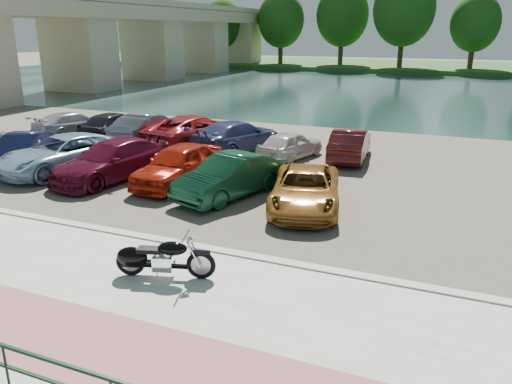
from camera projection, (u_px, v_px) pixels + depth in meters
ground at (155, 284)px, 11.33m from camera, size 200.00×200.00×0.00m
promenade at (128, 304)px, 10.44m from camera, size 60.00×6.00×0.10m
pink_path at (78, 341)px, 9.11m from camera, size 60.00×2.00×0.01m
kerb at (198, 248)px, 13.07m from camera, size 60.00×0.30×0.14m
parking_lot at (302, 167)px, 20.98m from camera, size 60.00×18.00×0.04m
river at (397, 92)px, 46.43m from camera, size 120.00×40.00×0.00m
far_bank at (426, 67)px, 74.42m from camera, size 120.00×24.00×0.60m
bridge at (146, 30)px, 55.88m from camera, size 7.00×56.00×8.55m
railing at (4, 356)px, 7.58m from camera, size 24.04×0.05×0.90m
far_trees at (463, 14)px, 65.15m from camera, size 70.25×10.68×12.52m
motorcycle at (156, 258)px, 11.36m from camera, size 2.27×1.00×1.05m
car_1 at (22, 150)px, 20.82m from camera, size 2.72×4.38×1.36m
car_2 at (63, 154)px, 20.02m from camera, size 3.72×5.72×1.46m
car_3 at (112, 160)px, 18.99m from camera, size 3.03×5.39×1.47m
car_4 at (179, 165)px, 18.35m from camera, size 2.04×4.50×1.50m
car_5 at (230, 176)px, 16.99m from camera, size 2.68×4.59×1.43m
car_6 at (305, 189)px, 15.89m from camera, size 3.16×4.96×1.27m
car_7 at (73, 124)px, 26.92m from camera, size 2.86×4.75×1.29m
car_8 at (113, 124)px, 26.28m from camera, size 1.79×4.29×1.45m
car_9 at (148, 128)px, 25.09m from camera, size 1.72×4.65×1.52m
car_10 at (196, 130)px, 24.55m from camera, size 4.00×5.97×1.52m
car_11 at (237, 136)px, 23.25m from camera, size 3.43×5.46×1.48m
car_12 at (290, 145)px, 22.09m from camera, size 2.38×3.94×1.26m
car_13 at (350, 144)px, 21.89m from camera, size 1.81×4.26×1.36m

